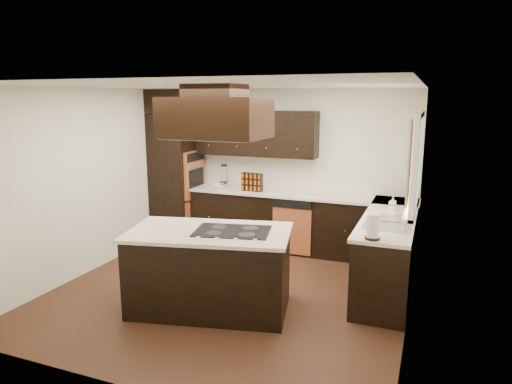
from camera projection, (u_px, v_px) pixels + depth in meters
floor at (231, 291)px, 5.71m from camera, size 4.20×4.20×0.02m
ceiling at (229, 85)px, 5.20m from camera, size 4.20×4.20×0.02m
wall_back at (284, 168)px, 7.38m from camera, size 4.20×0.02×2.50m
wall_front at (117, 244)px, 3.53m from camera, size 4.20×0.02×2.50m
wall_left at (89, 181)px, 6.21m from camera, size 0.02×4.20×2.50m
wall_right at (416, 208)px, 4.70m from camera, size 0.02×4.20×2.50m
oven_column at (176, 177)px, 7.69m from camera, size 0.65×0.75×2.12m
wall_oven_face at (195, 174)px, 7.55m from camera, size 0.05×0.62×0.78m
base_cabinets_back at (280, 221)px, 7.25m from camera, size 2.93×0.60×0.88m
base_cabinets_right at (389, 252)px, 5.80m from camera, size 0.60×2.40×0.88m
countertop_back at (280, 193)px, 7.14m from camera, size 2.93×0.63×0.04m
countertop_right at (390, 217)px, 5.71m from camera, size 0.63×2.40×0.04m
upper_cabinets at (255, 133)px, 7.26m from camera, size 2.00×0.34×0.72m
dishwasher_front at (292, 231)px, 6.89m from camera, size 0.60×0.05×0.72m
window_frame at (417, 162)px, 5.14m from camera, size 0.06×1.32×1.12m
window_pane at (419, 162)px, 5.13m from camera, size 0.00×1.20×1.00m
curtain_left at (409, 162)px, 4.77m from camera, size 0.02×0.34×0.90m
curtain_right at (413, 154)px, 5.53m from camera, size 0.02×0.34×0.90m
sink_rim at (388, 222)px, 5.38m from camera, size 0.52×0.84×0.01m
island at (210, 271)px, 5.15m from camera, size 1.89×1.29×0.88m
island_top at (209, 232)px, 5.06m from camera, size 1.96×1.37×0.04m
cooktop at (232, 231)px, 5.01m from camera, size 0.91×0.71×0.01m
range_hood at (216, 118)px, 4.74m from camera, size 1.05×0.72×0.42m
hood_duct at (215, 91)px, 4.68m from camera, size 0.55×0.50×0.13m
blender_base at (224, 185)px, 7.46m from camera, size 0.15×0.15×0.10m
blender_pitcher at (224, 174)px, 7.43m from camera, size 0.13×0.13×0.26m
spice_rack at (252, 182)px, 7.19m from camera, size 0.35×0.12×0.29m
mixing_bowl at (219, 186)px, 7.45m from camera, size 0.28×0.28×0.06m
soap_bottle at (393, 203)px, 5.96m from camera, size 0.09×0.09×0.18m
paper_towel at (373, 227)px, 4.71m from camera, size 0.13×0.13×0.27m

